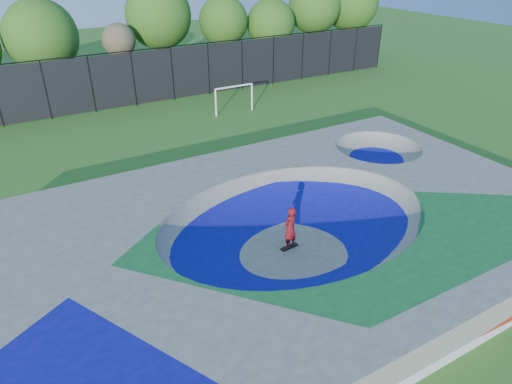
% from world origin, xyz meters
% --- Properties ---
extents(ground, '(120.00, 120.00, 0.00)m').
position_xyz_m(ground, '(0.00, 0.00, 0.00)').
color(ground, '#2E621B').
rests_on(ground, ground).
extents(skate_deck, '(22.00, 14.00, 1.50)m').
position_xyz_m(skate_deck, '(0.00, 0.00, 0.75)').
color(skate_deck, gray).
rests_on(skate_deck, ground).
extents(skater, '(0.77, 0.62, 1.83)m').
position_xyz_m(skater, '(-0.23, 0.07, 0.92)').
color(skater, red).
rests_on(skater, ground).
extents(skateboard, '(0.80, 0.32, 0.05)m').
position_xyz_m(skateboard, '(-0.23, 0.07, 0.03)').
color(skateboard, black).
rests_on(skateboard, ground).
extents(soccer_goal, '(3.00, 0.12, 1.98)m').
position_xyz_m(soccer_goal, '(5.55, 15.83, 1.37)').
color(soccer_goal, white).
rests_on(soccer_goal, ground).
extents(fence, '(48.09, 0.09, 4.04)m').
position_xyz_m(fence, '(0.00, 21.00, 2.10)').
color(fence, black).
rests_on(fence, ground).
extents(treeline, '(53.87, 7.31, 8.29)m').
position_xyz_m(treeline, '(-0.12, 25.76, 5.02)').
color(treeline, '#463823').
rests_on(treeline, ground).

